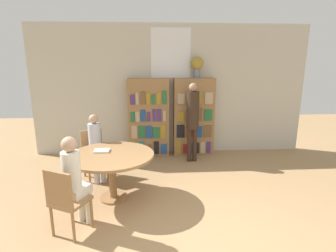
{
  "coord_description": "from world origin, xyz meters",
  "views": [
    {
      "loc": [
        -0.46,
        -2.48,
        2.14
      ],
      "look_at": [
        -0.17,
        2.01,
        1.05
      ],
      "focal_mm": 28.0,
      "sensor_mm": 36.0,
      "label": 1
    }
  ],
  "objects_px": {
    "seated_reader_left": "(96,145)",
    "chair_left_side": "(94,151)",
    "seated_reader_right": "(75,177)",
    "flower_vase": "(197,64)",
    "chair_near_camera": "(66,199)",
    "reading_table": "(112,161)",
    "bookshelf_left": "(149,118)",
    "bookshelf_right": "(194,117)",
    "librarian_standing": "(193,115)"
  },
  "relations": [
    {
      "from": "chair_left_side",
      "to": "librarian_standing",
      "type": "xyz_separation_m",
      "value": [
        1.99,
        0.68,
        0.53
      ]
    },
    {
      "from": "bookshelf_left",
      "to": "flower_vase",
      "type": "xyz_separation_m",
      "value": [
        1.1,
        0.0,
        1.2
      ]
    },
    {
      "from": "seated_reader_right",
      "to": "chair_near_camera",
      "type": "bearing_deg",
      "value": -90.0
    },
    {
      "from": "seated_reader_left",
      "to": "seated_reader_right",
      "type": "distance_m",
      "value": 1.45
    },
    {
      "from": "flower_vase",
      "to": "bookshelf_left",
      "type": "bearing_deg",
      "value": -179.74
    },
    {
      "from": "chair_left_side",
      "to": "seated_reader_left",
      "type": "xyz_separation_m",
      "value": [
        0.09,
        -0.17,
        0.18
      ]
    },
    {
      "from": "chair_near_camera",
      "to": "seated_reader_left",
      "type": "distance_m",
      "value": 1.63
    },
    {
      "from": "bookshelf_right",
      "to": "chair_near_camera",
      "type": "bearing_deg",
      "value": -124.78
    },
    {
      "from": "bookshelf_right",
      "to": "reading_table",
      "type": "relative_size",
      "value": 1.35
    },
    {
      "from": "reading_table",
      "to": "chair_left_side",
      "type": "bearing_deg",
      "value": 118.06
    },
    {
      "from": "flower_vase",
      "to": "seated_reader_right",
      "type": "relative_size",
      "value": 0.38
    },
    {
      "from": "seated_reader_right",
      "to": "chair_left_side",
      "type": "bearing_deg",
      "value": 119.97
    },
    {
      "from": "bookshelf_right",
      "to": "librarian_standing",
      "type": "distance_m",
      "value": 0.53
    },
    {
      "from": "bookshelf_left",
      "to": "reading_table",
      "type": "distance_m",
      "value": 2.15
    },
    {
      "from": "flower_vase",
      "to": "chair_near_camera",
      "type": "xyz_separation_m",
      "value": [
        -2.11,
        -2.97,
        -1.59
      ]
    },
    {
      "from": "bookshelf_right",
      "to": "librarian_standing",
      "type": "xyz_separation_m",
      "value": [
        -0.1,
        -0.5,
        0.14
      ]
    },
    {
      "from": "bookshelf_left",
      "to": "seated_reader_right",
      "type": "distance_m",
      "value": 2.95
    },
    {
      "from": "flower_vase",
      "to": "chair_left_side",
      "type": "xyz_separation_m",
      "value": [
        -2.14,
        -1.18,
        -1.59
      ]
    },
    {
      "from": "bookshelf_right",
      "to": "flower_vase",
      "type": "height_order",
      "value": "flower_vase"
    },
    {
      "from": "bookshelf_right",
      "to": "flower_vase",
      "type": "relative_size",
      "value": 3.77
    },
    {
      "from": "reading_table",
      "to": "chair_near_camera",
      "type": "height_order",
      "value": "chair_near_camera"
    },
    {
      "from": "seated_reader_left",
      "to": "librarian_standing",
      "type": "xyz_separation_m",
      "value": [
        1.9,
        0.84,
        0.36
      ]
    },
    {
      "from": "seated_reader_right",
      "to": "flower_vase",
      "type": "bearing_deg",
      "value": 80.1
    },
    {
      "from": "flower_vase",
      "to": "librarian_standing",
      "type": "distance_m",
      "value": 1.18
    },
    {
      "from": "reading_table",
      "to": "seated_reader_right",
      "type": "xyz_separation_m",
      "value": [
        -0.36,
        -0.74,
        0.07
      ]
    },
    {
      "from": "seated_reader_right",
      "to": "reading_table",
      "type": "bearing_deg",
      "value": 90.0
    },
    {
      "from": "chair_left_side",
      "to": "seated_reader_right",
      "type": "distance_m",
      "value": 1.64
    },
    {
      "from": "flower_vase",
      "to": "chair_near_camera",
      "type": "distance_m",
      "value": 3.97
    },
    {
      "from": "reading_table",
      "to": "bookshelf_right",
      "type": "bearing_deg",
      "value": 51.86
    },
    {
      "from": "flower_vase",
      "to": "seated_reader_right",
      "type": "distance_m",
      "value": 3.73
    },
    {
      "from": "bookshelf_left",
      "to": "reading_table",
      "type": "relative_size",
      "value": 1.35
    },
    {
      "from": "bookshelf_left",
      "to": "flower_vase",
      "type": "height_order",
      "value": "flower_vase"
    },
    {
      "from": "flower_vase",
      "to": "reading_table",
      "type": "relative_size",
      "value": 0.36
    },
    {
      "from": "reading_table",
      "to": "chair_left_side",
      "type": "xyz_separation_m",
      "value": [
        -0.47,
        0.88,
        -0.14
      ]
    },
    {
      "from": "bookshelf_right",
      "to": "seated_reader_right",
      "type": "bearing_deg",
      "value": -125.25
    },
    {
      "from": "bookshelf_left",
      "to": "seated_reader_left",
      "type": "distance_m",
      "value": 1.66
    },
    {
      "from": "reading_table",
      "to": "seated_reader_left",
      "type": "xyz_separation_m",
      "value": [
        -0.38,
        0.72,
        0.04
      ]
    },
    {
      "from": "seated_reader_left",
      "to": "chair_left_side",
      "type": "bearing_deg",
      "value": -90.0
    },
    {
      "from": "bookshelf_left",
      "to": "chair_near_camera",
      "type": "xyz_separation_m",
      "value": [
        -1.01,
        -2.96,
        -0.39
      ]
    },
    {
      "from": "bookshelf_left",
      "to": "bookshelf_right",
      "type": "distance_m",
      "value": 1.05
    },
    {
      "from": "chair_near_camera",
      "to": "chair_left_side",
      "type": "distance_m",
      "value": 1.79
    },
    {
      "from": "bookshelf_right",
      "to": "reading_table",
      "type": "bearing_deg",
      "value": -128.14
    },
    {
      "from": "flower_vase",
      "to": "librarian_standing",
      "type": "relative_size",
      "value": 0.28
    },
    {
      "from": "bookshelf_right",
      "to": "librarian_standing",
      "type": "bearing_deg",
      "value": -101.53
    },
    {
      "from": "flower_vase",
      "to": "chair_near_camera",
      "type": "height_order",
      "value": "flower_vase"
    },
    {
      "from": "chair_left_side",
      "to": "seated_reader_right",
      "type": "xyz_separation_m",
      "value": [
        0.11,
        -1.62,
        0.21
      ]
    },
    {
      "from": "bookshelf_left",
      "to": "seated_reader_left",
      "type": "height_order",
      "value": "bookshelf_left"
    },
    {
      "from": "chair_near_camera",
      "to": "chair_left_side",
      "type": "relative_size",
      "value": 1.0
    },
    {
      "from": "flower_vase",
      "to": "chair_left_side",
      "type": "distance_m",
      "value": 2.92
    },
    {
      "from": "chair_near_camera",
      "to": "bookshelf_left",
      "type": "bearing_deg",
      "value": 97.2
    }
  ]
}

